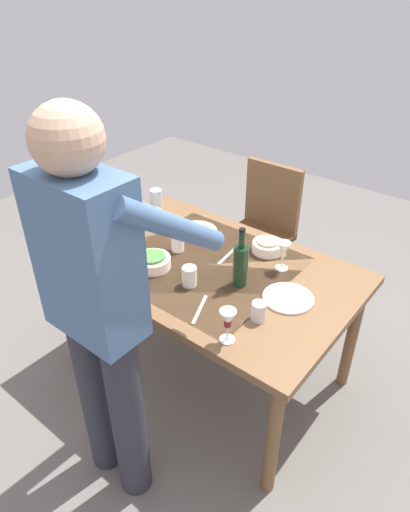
{
  "coord_description": "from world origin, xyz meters",
  "views": [
    {
      "loc": [
        -1.19,
        1.49,
        2.0
      ],
      "look_at": [
        0.0,
        0.0,
        0.77
      ],
      "focal_mm": 31.99,
      "sensor_mm": 36.0,
      "label": 1
    }
  ],
  "objects_px": {
    "wine_glass_right": "(283,251)",
    "water_cup_far_right": "(178,243)",
    "wine_bottle": "(241,264)",
    "water_cup_far_left": "(156,198)",
    "water_cup_near_right": "(259,311)",
    "water_cup_near_left": "(189,276)",
    "side_bowl_salad": "(153,261)",
    "dinner_plate_far": "(197,231)",
    "chair_near": "(263,224)",
    "dinner_plate_near": "(288,298)",
    "serving_bowl_pasta": "(140,220)",
    "side_bowl_bread": "(268,246)",
    "person_server": "(99,306)",
    "dining_table": "(205,276)",
    "wine_glass_left": "(228,320)"
  },
  "relations": [
    {
      "from": "wine_glass_right",
      "to": "water_cup_far_right",
      "type": "bearing_deg",
      "value": 20.24
    },
    {
      "from": "wine_bottle",
      "to": "water_cup_far_left",
      "type": "relative_size",
      "value": 2.8
    },
    {
      "from": "water_cup_near_right",
      "to": "water_cup_near_left",
      "type": "bearing_deg",
      "value": -1.07
    },
    {
      "from": "side_bowl_salad",
      "to": "dinner_plate_far",
      "type": "bearing_deg",
      "value": -82.76
    },
    {
      "from": "chair_near",
      "to": "water_cup_near_left",
      "type": "height_order",
      "value": "chair_near"
    },
    {
      "from": "dinner_plate_near",
      "to": "water_cup_far_right",
      "type": "bearing_deg",
      "value": -0.29
    },
    {
      "from": "chair_near",
      "to": "water_cup_far_left",
      "type": "distance_m",
      "value": 0.74
    },
    {
      "from": "chair_near",
      "to": "wine_bottle",
      "type": "height_order",
      "value": "wine_bottle"
    },
    {
      "from": "serving_bowl_pasta",
      "to": "side_bowl_bread",
      "type": "height_order",
      "value": "same"
    },
    {
      "from": "side_bowl_salad",
      "to": "water_cup_far_left",
      "type": "bearing_deg",
      "value": -47.82
    },
    {
      "from": "side_bowl_bread",
      "to": "person_server",
      "type": "bearing_deg",
      "value": 85.42
    },
    {
      "from": "dining_table",
      "to": "water_cup_near_right",
      "type": "height_order",
      "value": "water_cup_near_right"
    },
    {
      "from": "chair_near",
      "to": "serving_bowl_pasta",
      "type": "bearing_deg",
      "value": 64.0
    },
    {
      "from": "wine_glass_left",
      "to": "wine_glass_right",
      "type": "distance_m",
      "value": 0.59
    },
    {
      "from": "water_cup_far_right",
      "to": "dinner_plate_far",
      "type": "xyz_separation_m",
      "value": [
        0.04,
        -0.21,
        -0.04
      ]
    },
    {
      "from": "dining_table",
      "to": "wine_bottle",
      "type": "height_order",
      "value": "wine_bottle"
    },
    {
      "from": "chair_near",
      "to": "water_cup_near_left",
      "type": "relative_size",
      "value": 9.39
    },
    {
      "from": "wine_glass_right",
      "to": "water_cup_far_right",
      "type": "xyz_separation_m",
      "value": [
        0.52,
        0.19,
        -0.06
      ]
    },
    {
      "from": "person_server",
      "to": "serving_bowl_pasta",
      "type": "bearing_deg",
      "value": -51.52
    },
    {
      "from": "chair_near",
      "to": "water_cup_near_right",
      "type": "height_order",
      "value": "chair_near"
    },
    {
      "from": "side_bowl_bread",
      "to": "dinner_plate_far",
      "type": "height_order",
      "value": "side_bowl_bread"
    },
    {
      "from": "wine_glass_right",
      "to": "water_cup_near_left",
      "type": "bearing_deg",
      "value": 55.11
    },
    {
      "from": "water_cup_far_right",
      "to": "dinner_plate_far",
      "type": "relative_size",
      "value": 0.37
    },
    {
      "from": "water_cup_near_right",
      "to": "dinner_plate_near",
      "type": "distance_m",
      "value": 0.21
    },
    {
      "from": "wine_bottle",
      "to": "wine_glass_left",
      "type": "xyz_separation_m",
      "value": [
        -0.18,
        0.35,
        -0.01
      ]
    },
    {
      "from": "wine_glass_right",
      "to": "water_cup_far_left",
      "type": "height_order",
      "value": "wine_glass_right"
    },
    {
      "from": "chair_near",
      "to": "person_server",
      "type": "xyz_separation_m",
      "value": [
        -0.28,
        1.57,
        0.43
      ]
    },
    {
      "from": "dinner_plate_near",
      "to": "dinner_plate_far",
      "type": "distance_m",
      "value": 0.74
    },
    {
      "from": "water_cup_near_left",
      "to": "dinner_plate_near",
      "type": "relative_size",
      "value": 0.42
    },
    {
      "from": "wine_bottle",
      "to": "water_cup_far_left",
      "type": "height_order",
      "value": "wine_bottle"
    },
    {
      "from": "water_cup_far_left",
      "to": "side_bowl_bread",
      "type": "relative_size",
      "value": 0.66
    },
    {
      "from": "dining_table",
      "to": "side_bowl_salad",
      "type": "bearing_deg",
      "value": 43.59
    },
    {
      "from": "person_server",
      "to": "wine_glass_left",
      "type": "distance_m",
      "value": 0.49
    },
    {
      "from": "water_cup_near_left",
      "to": "side_bowl_salad",
      "type": "bearing_deg",
      "value": 0.15
    },
    {
      "from": "water_cup_far_left",
      "to": "side_bowl_salad",
      "type": "xyz_separation_m",
      "value": [
        -0.46,
        0.51,
        -0.02
      ]
    },
    {
      "from": "wine_bottle",
      "to": "water_cup_far_right",
      "type": "relative_size",
      "value": 3.45
    },
    {
      "from": "dining_table",
      "to": "water_cup_far_right",
      "type": "bearing_deg",
      "value": -4.8
    },
    {
      "from": "person_server",
      "to": "water_cup_near_left",
      "type": "relative_size",
      "value": 17.43
    },
    {
      "from": "water_cup_near_right",
      "to": "dinner_plate_far",
      "type": "distance_m",
      "value": 0.79
    },
    {
      "from": "wine_glass_left",
      "to": "water_cup_near_right",
      "type": "distance_m",
      "value": 0.2
    },
    {
      "from": "dining_table",
      "to": "dinner_plate_far",
      "type": "distance_m",
      "value": 0.34
    },
    {
      "from": "wine_bottle",
      "to": "side_bowl_bread",
      "type": "xyz_separation_m",
      "value": [
        0.05,
        -0.32,
        -0.08
      ]
    },
    {
      "from": "water_cup_near_right",
      "to": "side_bowl_salad",
      "type": "xyz_separation_m",
      "value": [
        0.63,
        -0.01,
        -0.01
      ]
    },
    {
      "from": "person_server",
      "to": "water_cup_far_left",
      "type": "relative_size",
      "value": 15.97
    },
    {
      "from": "person_server",
      "to": "wine_glass_right",
      "type": "xyz_separation_m",
      "value": [
        -0.22,
        -0.93,
        -0.14
      ]
    },
    {
      "from": "dining_table",
      "to": "wine_glass_left",
      "type": "bearing_deg",
      "value": 137.85
    },
    {
      "from": "side_bowl_bread",
      "to": "dinner_plate_near",
      "type": "relative_size",
      "value": 0.7
    },
    {
      "from": "serving_bowl_pasta",
      "to": "side_bowl_bread",
      "type": "relative_size",
      "value": 1.88
    },
    {
      "from": "chair_near",
      "to": "serving_bowl_pasta",
      "type": "xyz_separation_m",
      "value": [
        0.37,
        0.76,
        0.23
      ]
    },
    {
      "from": "wine_bottle",
      "to": "water_cup_far_right",
      "type": "distance_m",
      "value": 0.43
    }
  ]
}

